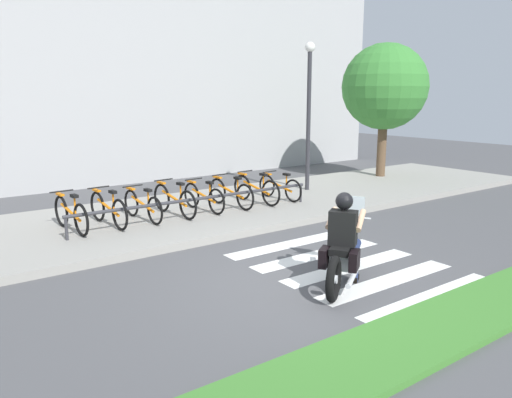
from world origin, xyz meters
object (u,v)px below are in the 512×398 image
bicycle_7 (280,187)px  bicycle_6 (256,189)px  motorcycle (344,254)px  bicycle_3 (174,200)px  bicycle_5 (231,193)px  bike_rack (201,199)px  rider (344,232)px  tree_near_rack (385,87)px  bicycle_1 (108,209)px  bicycle_0 (71,214)px  bicycle_2 (143,205)px  street_lamp (309,104)px  bicycle_4 (204,197)px

bicycle_7 → bicycle_6: bearing=-179.9°
motorcycle → bicycle_3: motorcycle is taller
bicycle_5 → bike_rack: (-1.14, -0.55, 0.07)m
rider → tree_near_rack: size_ratio=0.32×
motorcycle → bike_rack: 4.36m
bicycle_5 → bicycle_7: (1.53, 0.00, -0.02)m
motorcycle → bicycle_3: 4.93m
bicycle_1 → bicycle_0: bearing=-180.0°
bike_rack → bicycle_3: bearing=124.6°
bicycle_6 → bicycle_7: (0.76, 0.00, -0.03)m
bicycle_1 → bicycle_2: (0.76, 0.00, -0.02)m
bicycle_7 → bike_rack: (-2.67, -0.55, 0.09)m
bicycle_1 → bicycle_7: bicycle_1 is taller
bicycle_1 → tree_near_rack: size_ratio=0.37×
bike_rack → street_lamp: street_lamp is taller
bicycle_6 → bicycle_7: bicycle_6 is taller
bicycle_5 → bicycle_7: bicycle_5 is taller
bicycle_5 → tree_near_rack: tree_near_rack is taller
rider → bicycle_5: (1.20, 4.95, -0.33)m
bicycle_0 → street_lamp: 7.20m
motorcycle → bike_rack: bearing=90.1°
bicycle_2 → bike_rack: 1.28m
bicycle_4 → bicycle_5: (0.76, -0.00, 0.01)m
motorcycle → bike_rack: (-0.01, 4.36, 0.11)m
rider → bicycle_4: 4.98m
bicycle_4 → bicycle_7: 2.29m
bicycle_4 → tree_near_rack: bearing=7.8°
bicycle_0 → bicycle_1: size_ratio=0.98×
bicycle_2 → bicycle_5: (2.29, -0.00, 0.01)m
street_lamp → bicycle_4: bearing=-170.7°
bicycle_3 → bicycle_5: size_ratio=1.02×
street_lamp → bicycle_5: bearing=-168.4°
bicycle_5 → bicycle_0: bearing=-180.0°
bicycle_5 → bicycle_6: bearing=-0.0°
motorcycle → bicycle_1: bearing=111.3°
bicycle_3 → street_lamp: 5.07m
bicycle_2 → tree_near_rack: size_ratio=0.36×
bicycle_3 → bicycle_4: 0.76m
bicycle_0 → bicycle_7: size_ratio=1.06×
bicycle_0 → tree_near_rack: tree_near_rack is taller
bicycle_0 → bike_rack: (2.67, -0.55, 0.07)m
bicycle_4 → bike_rack: bearing=-124.5°
bicycle_4 → bicycle_5: size_ratio=0.94×
motorcycle → bicycle_1: motorcycle is taller
rider → tree_near_rack: 10.18m
bicycle_3 → bicycle_7: (3.05, 0.00, -0.03)m
bicycle_5 → tree_near_rack: bearing=8.7°
rider → bicycle_7: size_ratio=0.93×
bicycle_4 → tree_near_rack: tree_near_rack is taller
motorcycle → bicycle_3: size_ratio=1.06×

